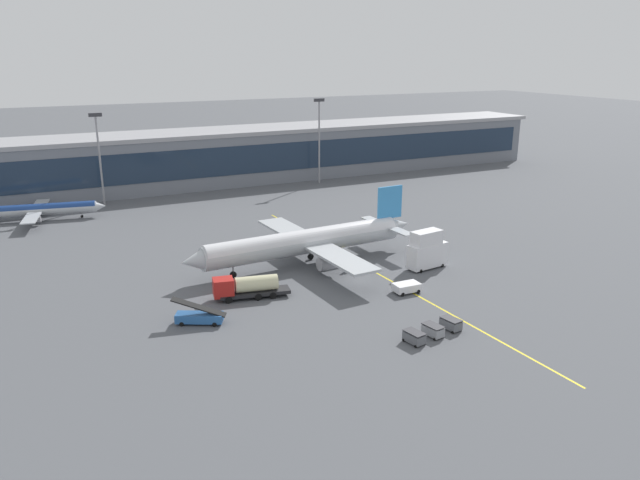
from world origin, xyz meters
The scene contains 14 objects.
ground_plane centered at (0.00, 0.00, 0.00)m, with size 700.00×700.00×0.00m, color #515459.
apron_lead_in_line centered at (4.77, 2.00, 0.00)m, with size 0.30×80.00×0.01m, color yellow.
terminal_building centered at (8.68, 79.33, 6.97)m, with size 185.40×17.61×13.90m.
main_airliner centered at (-3.43, 10.15, 3.89)m, with size 41.76×33.10×11.29m.
fuel_tanker centered at (-17.13, 0.74, 1.75)m, with size 11.08×4.54×3.25m.
catering_lift centered at (13.13, -0.19, 3.07)m, with size 7.09×3.44×6.30m.
belt_loader centered at (-25.45, -4.59, 0.99)m, with size 6.72×4.48×3.49m.
pushback_tug centered at (4.47, -7.51, 0.85)m, with size 3.85×2.39×1.40m.
baggage_cart_0 centered at (-3.90, -21.40, 0.78)m, with size 2.01×2.88×1.48m.
baggage_cart_1 centered at (-0.75, -20.85, 0.78)m, with size 2.01×2.88×1.48m.
baggage_cart_2 centered at (2.40, -20.30, 0.78)m, with size 2.01×2.88×1.48m.
commuter_jet_far centered at (-41.03, 59.20, 2.32)m, with size 26.00×20.81×6.75m.
apron_light_mast_1 centered at (-27.26, 67.37, 12.22)m, with size 2.80×0.50×20.57m.
apron_light_mast_2 centered at (27.26, 67.37, 12.91)m, with size 2.80×0.50×21.91m.
Camera 1 is at (-43.71, -76.31, 33.62)m, focal length 34.53 mm.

